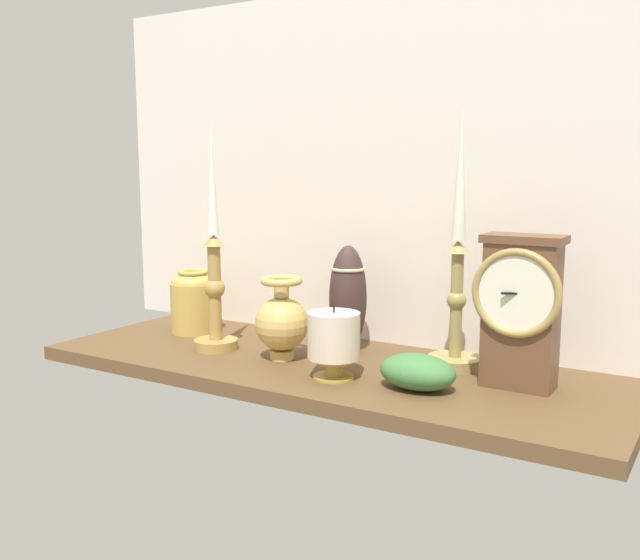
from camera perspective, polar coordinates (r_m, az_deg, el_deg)
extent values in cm
cube|color=brown|center=(121.12, 0.53, -7.17)|extent=(100.00, 36.00, 2.40)
cube|color=silver|center=(132.57, 4.70, 8.96)|extent=(120.00, 2.00, 65.00)
cube|color=brown|center=(109.01, 15.87, -2.81)|extent=(10.45, 5.68, 21.73)
cube|color=brown|center=(107.32, 16.13, 3.20)|extent=(11.71, 6.37, 1.20)
torus|color=#A08348|center=(105.22, 15.49, -1.05)|extent=(13.12, 1.19, 13.12)
cylinder|color=silver|center=(105.12, 15.47, -1.06)|extent=(10.97, 0.40, 10.97)
cube|color=black|center=(104.84, 15.43, -1.08)|extent=(3.91, 2.61, 0.30)
cylinder|color=#9E8D4E|center=(119.64, 10.79, -6.49)|extent=(9.04, 9.04, 1.80)
cylinder|color=#9E8D4E|center=(117.49, 10.92, -2.02)|extent=(2.01, 2.01, 17.21)
sphere|color=#9E8D4E|center=(117.33, 10.93, -1.61)|extent=(3.22, 3.22, 3.22)
cone|color=#9E8D4E|center=(116.07, 11.06, 2.64)|extent=(3.75, 3.75, 2.00)
cone|color=silver|center=(115.40, 11.24, 8.52)|extent=(2.39, 2.39, 21.78)
cylinder|color=#AA8344|center=(130.44, -8.37, -5.13)|extent=(7.97, 7.97, 1.80)
cylinder|color=#AA8344|center=(128.48, -8.47, -1.05)|extent=(2.33, 2.33, 17.07)
sphere|color=#AA8344|center=(128.33, -8.48, -0.67)|extent=(3.72, 3.72, 3.72)
cone|color=#AA8344|center=(127.18, -8.57, 3.19)|extent=(3.88, 3.88, 2.00)
cone|color=white|center=(126.56, -8.68, 8.00)|extent=(2.00, 2.00, 19.34)
cylinder|color=tan|center=(122.68, -3.08, -6.00)|extent=(4.15, 4.15, 1.60)
sphere|color=tan|center=(121.39, -3.10, -3.53)|extent=(9.22, 9.22, 9.22)
cylinder|color=tan|center=(120.23, -3.12, -0.73)|extent=(2.58, 2.58, 2.83)
torus|color=tan|center=(120.00, -3.13, -0.07)|extent=(7.15, 7.15, 1.29)
cylinder|color=tan|center=(143.79, -10.12, -2.19)|extent=(9.13, 9.13, 9.94)
ellipsoid|color=tan|center=(142.92, -10.17, -0.24)|extent=(8.67, 8.67, 4.34)
torus|color=tan|center=(142.59, -10.20, 0.62)|extent=(5.92, 5.92, 0.90)
cylinder|color=#B3913E|center=(111.53, 1.11, -7.19)|extent=(2.61, 2.61, 2.85)
cylinder|color=#B3913E|center=(111.82, 1.11, -7.70)|extent=(6.53, 6.53, 0.80)
cylinder|color=#B3913E|center=(111.15, 1.11, -6.49)|extent=(5.88, 5.88, 0.60)
cylinder|color=beige|center=(110.14, 1.12, -4.48)|extent=(8.22, 8.22, 7.22)
cylinder|color=black|center=(109.24, 1.13, -2.33)|extent=(0.30, 0.30, 1.20)
ellipsoid|color=#3D2A29|center=(126.71, 2.26, -1.48)|extent=(6.74, 6.74, 19.01)
torus|color=#CCB78C|center=(125.85, 2.27, 0.91)|extent=(6.33, 6.33, 0.60)
ellipsoid|color=#3E733B|center=(106.78, 7.85, -7.33)|extent=(11.73, 8.21, 5.30)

